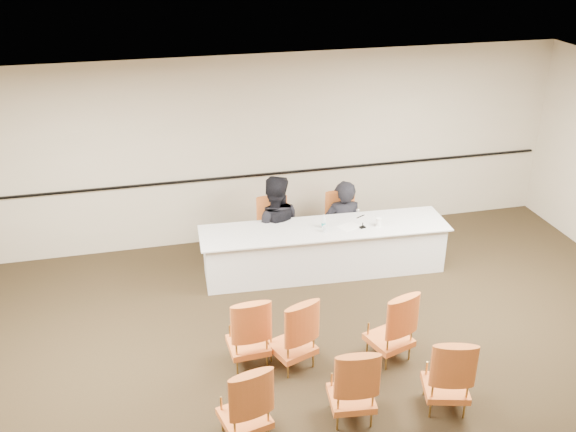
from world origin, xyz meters
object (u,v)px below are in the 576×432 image
object	(u,v)px
panelist_second	(274,230)
aud_chair_back_left	(244,400)
coffee_cup	(379,222)
panel_table	(324,250)
panelist_main	(342,232)
aud_chair_front_left	(248,329)
water_bottle	(324,221)
drinking_glass	(325,229)
aud_chair_back_right	(447,371)
aud_chair_front_right	(390,324)
aud_chair_front_mid	(292,331)
panelist_second_chair	(274,230)
panelist_main_chair	(343,224)
microphone	(363,220)
aud_chair_back_mid	(352,381)

from	to	relation	value
panelist_second	aud_chair_back_left	xyz separation A→B (m)	(-1.11, -3.61, 0.01)
aud_chair_back_left	coffee_cup	bearing A→B (deg)	35.84
panel_table	panelist_second	xyz separation A→B (m)	(-0.63, 0.58, 0.11)
panelist_main	aud_chair_front_left	xyz separation A→B (m)	(-1.94, -2.38, 0.14)
water_bottle	drinking_glass	size ratio (longest dim) A/B	2.04
panelist_second	aud_chair_back_right	size ratio (longest dim) A/B	1.88
panel_table	aud_chair_back_right	bearing A→B (deg)	-78.91
aud_chair_front_right	panel_table	bearing A→B (deg)	76.79
aud_chair_front_mid	aud_chair_front_right	xyz separation A→B (m)	(1.17, -0.13, 0.00)
water_bottle	panelist_second	bearing A→B (deg)	136.58
panelist_main	panelist_second_chair	size ratio (longest dim) A/B	1.82
panelist_second	coffee_cup	world-z (taller)	panelist_second
panelist_second	aud_chair_back_right	xyz separation A→B (m)	(1.07, -3.68, 0.01)
panel_table	aud_chair_back_left	xyz separation A→B (m)	(-1.74, -3.03, 0.11)
panel_table	panelist_main_chair	bearing A→B (deg)	52.12
coffee_cup	aud_chair_front_mid	bearing A→B (deg)	-133.35
water_bottle	drinking_glass	distance (m)	0.15
panelist_main_chair	microphone	size ratio (longest dim) A/B	3.73
water_bottle	aud_chair_front_mid	distance (m)	2.27
panel_table	panelist_second	world-z (taller)	panelist_second
panel_table	aud_chair_front_right	size ratio (longest dim) A/B	3.83
panelist_main	aud_chair_back_left	bearing A→B (deg)	60.13
aud_chair_front_left	aud_chair_back_left	world-z (taller)	same
panelist_main	aud_chair_front_right	distance (m)	2.69
drinking_glass	aud_chair_front_right	bearing A→B (deg)	-84.07
panelist_second	aud_chair_back_mid	xyz separation A→B (m)	(0.03, -3.59, 0.01)
panelist_main_chair	panelist_second_chair	size ratio (longest dim) A/B	1.00
water_bottle	aud_chair_back_left	size ratio (longest dim) A/B	0.21
panelist_main	aud_chair_back_mid	size ratio (longest dim) A/B	1.82
panelist_main	aud_chair_back_right	distance (m)	3.62
panelist_main	microphone	xyz separation A→B (m)	(0.08, -0.66, 0.52)
panelist_second_chair	aud_chair_back_mid	xyz separation A→B (m)	(0.03, -3.59, 0.00)
panelist_second	panelist_second_chair	size ratio (longest dim) A/B	1.88
panelist_second_chair	aud_chair_back_right	distance (m)	3.83
panelist_second	coffee_cup	distance (m)	1.61
drinking_glass	aud_chair_back_left	size ratio (longest dim) A/B	0.11
water_bottle	aud_chair_front_right	bearing A→B (deg)	-84.89
aud_chair_front_left	aud_chair_back_mid	world-z (taller)	same
panelist_main_chair	aud_chair_front_left	bearing A→B (deg)	-126.26
panelist_second	aud_chair_front_left	bearing A→B (deg)	80.43
panel_table	panelist_second_chair	distance (m)	0.86
aud_chair_front_left	aud_chair_back_mid	bearing A→B (deg)	-55.39
aud_chair_front_left	microphone	bearing A→B (deg)	37.38
panelist_second	water_bottle	size ratio (longest dim) A/B	8.80
aud_chair_front_mid	aud_chair_back_right	distance (m)	1.80
microphone	coffee_cup	bearing A→B (deg)	-16.37
microphone	water_bottle	bearing A→B (deg)	152.03
panelist_second	panelist_main	bearing A→B (deg)	-173.10
panel_table	coffee_cup	size ratio (longest dim) A/B	27.42
panelist_second	aud_chair_front_right	world-z (taller)	panelist_second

